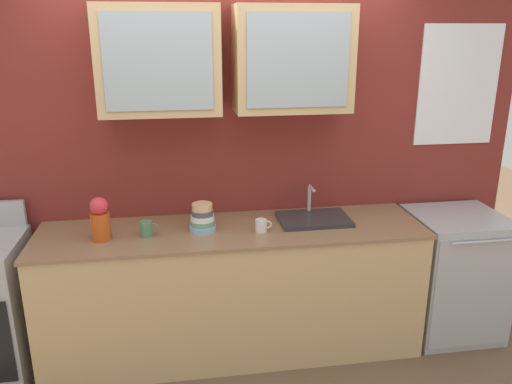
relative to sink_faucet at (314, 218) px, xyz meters
name	(u,v)px	position (x,y,z in m)	size (l,w,h in m)	color
ground_plane	(234,347)	(-0.57, -0.06, -0.93)	(10.00, 10.00, 0.00)	brown
back_wall_unit	(227,138)	(-0.56, 0.27, 0.53)	(4.25, 0.43, 2.60)	maroon
counter	(233,290)	(-0.57, -0.06, -0.48)	(2.57, 0.66, 0.92)	tan
sink_faucet	(314,218)	(0.00, 0.00, 0.00)	(0.48, 0.33, 0.22)	#2D2D30
bowl_stack	(203,219)	(-0.77, -0.06, 0.06)	(0.17, 0.17, 0.19)	#8CB7E0
vase	(100,219)	(-1.40, -0.12, 0.12)	(0.12, 0.12, 0.28)	#BF4C19
cup_near_sink	(261,225)	(-0.39, -0.13, 0.02)	(0.11, 0.08, 0.08)	silver
cup_near_bowls	(147,229)	(-1.13, -0.10, 0.03)	(0.12, 0.08, 0.10)	#4C7F59
dishwasher	(452,274)	(1.06, -0.06, -0.48)	(0.64, 0.65, 0.92)	#ADAFB5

